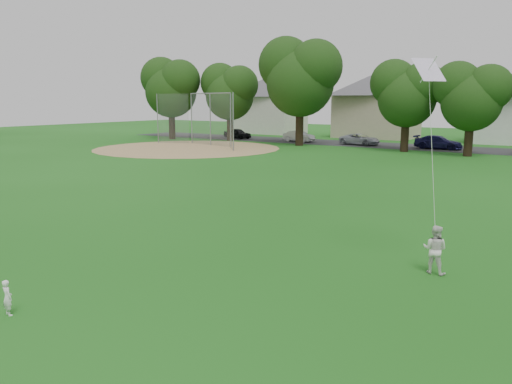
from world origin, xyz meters
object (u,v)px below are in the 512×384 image
Objects in this scene: older_boy at (435,249)px; kite at (432,156)px; baseball_backstop at (206,120)px; toddler at (7,298)px.

older_boy is 0.28× the size of kite.
toddler is at bearing -56.10° from baseball_backstop.
kite is at bearing -41.48° from baseball_backstop.
older_boy is (6.96, 7.99, 0.27)m from toddler.
kite reaches higher than baseball_backstop.
older_boy reaches higher than toddler.
kite is 39.83m from baseball_backstop.
toddler is 41.51m from baseball_backstop.
kite is 0.40× the size of baseball_backstop.
older_boy is at bearing -7.42° from kite.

